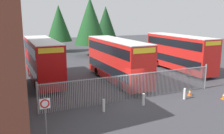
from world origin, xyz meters
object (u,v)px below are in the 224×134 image
(double_decker_bus_behind_fence_right, at_px, (179,51))
(traffic_cone_by_gate, at_px, (224,96))
(bollard_near_right, at_px, (185,94))
(speed_limit_sign_post, at_px, (45,108))
(bollard_near_left, at_px, (104,105))
(traffic_cone_mid_forecourt, at_px, (190,92))
(double_decker_bus_behind_fence_left, at_px, (43,59))
(bollard_center_front, at_px, (143,99))
(double_decker_bus_near_gate, at_px, (117,59))

(double_decker_bus_behind_fence_right, relative_size, traffic_cone_by_gate, 18.32)
(bollard_near_right, relative_size, speed_limit_sign_post, 0.40)
(bollard_near_left, relative_size, bollard_near_right, 1.00)
(traffic_cone_by_gate, distance_m, traffic_cone_mid_forecourt, 2.71)
(double_decker_bus_behind_fence_left, height_order, double_decker_bus_behind_fence_right, same)
(double_decker_bus_behind_fence_right, bearing_deg, speed_limit_sign_post, -148.62)
(bollard_center_front, distance_m, traffic_cone_mid_forecourt, 4.92)
(traffic_cone_mid_forecourt, bearing_deg, double_decker_bus_behind_fence_right, 57.07)
(double_decker_bus_near_gate, bearing_deg, bollard_near_left, -121.58)
(bollard_center_front, distance_m, speed_limit_sign_post, 8.15)
(traffic_cone_by_gate, height_order, traffic_cone_mid_forecourt, same)
(traffic_cone_mid_forecourt, bearing_deg, double_decker_bus_behind_fence_left, 137.48)
(double_decker_bus_behind_fence_left, bearing_deg, bollard_center_front, -60.02)
(bollard_near_left, height_order, bollard_near_right, same)
(double_decker_bus_near_gate, xyz_separation_m, double_decker_bus_behind_fence_right, (9.32, 1.70, 0.00))
(double_decker_bus_near_gate, bearing_deg, traffic_cone_mid_forecourt, -60.49)
(double_decker_bus_behind_fence_right, height_order, bollard_near_right, double_decker_bus_behind_fence_right)
(bollard_near_left, xyz_separation_m, bollard_center_front, (3.30, -0.05, 0.00))
(double_decker_bus_behind_fence_left, relative_size, speed_limit_sign_post, 4.50)
(bollard_center_front, xyz_separation_m, bollard_near_right, (3.87, -0.15, 0.00))
(bollard_near_left, bearing_deg, bollard_near_right, -1.63)
(double_decker_bus_near_gate, distance_m, bollard_near_left, 8.57)
(bollard_near_right, bearing_deg, bollard_center_front, 177.76)
(double_decker_bus_behind_fence_left, xyz_separation_m, double_decker_bus_behind_fence_right, (16.37, -1.51, 0.00))
(double_decker_bus_behind_fence_left, relative_size, bollard_center_front, 11.38)
(double_decker_bus_near_gate, distance_m, double_decker_bus_behind_fence_left, 7.75)
(bollard_center_front, xyz_separation_m, traffic_cone_mid_forecourt, (4.90, 0.39, -0.19))
(double_decker_bus_behind_fence_right, height_order, bollard_center_front, double_decker_bus_behind_fence_right)
(bollard_near_right, bearing_deg, bollard_near_left, 178.37)
(speed_limit_sign_post, bearing_deg, double_decker_bus_behind_fence_right, 31.38)
(double_decker_bus_behind_fence_left, bearing_deg, double_decker_bus_near_gate, -24.47)
(bollard_near_left, distance_m, bollard_center_front, 3.30)
(bollard_near_left, height_order, traffic_cone_by_gate, bollard_near_left)
(double_decker_bus_near_gate, bearing_deg, bollard_center_front, -98.48)
(bollard_near_right, bearing_deg, speed_limit_sign_post, -170.00)
(double_decker_bus_behind_fence_left, xyz_separation_m, bollard_near_right, (9.85, -10.52, -1.95))
(bollard_center_front, height_order, speed_limit_sign_post, speed_limit_sign_post)
(traffic_cone_by_gate, bearing_deg, bollard_near_left, 171.30)
(bollard_near_right, bearing_deg, double_decker_bus_behind_fence_right, 54.12)
(double_decker_bus_behind_fence_right, xyz_separation_m, traffic_cone_by_gate, (-3.55, -10.36, -2.13))
(bollard_near_left, relative_size, speed_limit_sign_post, 0.40)
(bollard_center_front, bearing_deg, traffic_cone_mid_forecourt, 4.53)
(bollard_near_right, distance_m, speed_limit_sign_post, 11.86)
(double_decker_bus_behind_fence_right, xyz_separation_m, bollard_center_front, (-10.39, -8.86, -1.95))
(bollard_near_left, xyz_separation_m, speed_limit_sign_post, (-4.44, -2.25, 1.30))
(traffic_cone_mid_forecourt, bearing_deg, bollard_near_left, -177.66)
(bollard_near_right, distance_m, traffic_cone_by_gate, 3.27)
(double_decker_bus_behind_fence_right, distance_m, bollard_center_front, 13.79)
(bollard_center_front, bearing_deg, bollard_near_right, -2.24)
(double_decker_bus_near_gate, distance_m, speed_limit_sign_post, 12.87)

